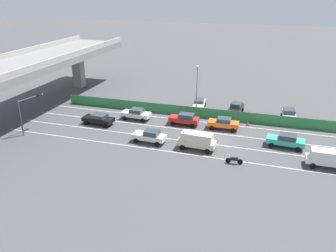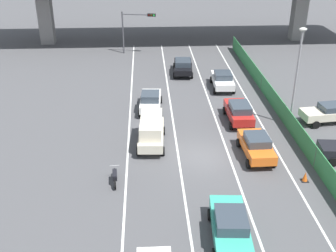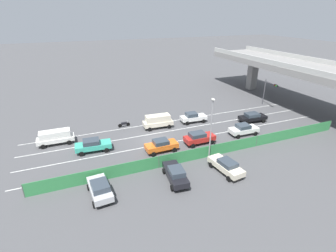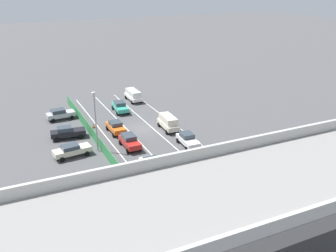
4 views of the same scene
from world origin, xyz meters
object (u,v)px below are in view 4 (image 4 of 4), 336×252
at_px(car_van_cream, 168,122).
at_px(traffic_light, 287,175).
at_px(car_taxi_teal, 120,106).
at_px(street_lamp, 95,116).
at_px(traffic_cone, 94,126).
at_px(car_sedan_red, 130,141).
at_px(parked_wagon_silver, 60,114).
at_px(car_van_white, 133,95).
at_px(car_taxi_orange, 116,127).
at_px(car_sedan_black, 199,177).
at_px(car_hatchback_white, 152,165).
at_px(parked_sedan_dark, 67,132).
at_px(parked_sedan_cream, 72,150).
at_px(car_sedan_white, 188,139).
at_px(motorcycle, 169,114).

relative_size(car_van_cream, traffic_light, 0.94).
xyz_separation_m(car_taxi_teal, car_van_cream, (-3.86, 10.49, 0.28)).
bearing_deg(street_lamp, traffic_cone, -101.10).
relative_size(car_sedan_red, parked_wagon_silver, 0.99).
bearing_deg(car_taxi_teal, street_lamp, 60.61).
bearing_deg(car_van_white, car_taxi_orange, 59.97).
xyz_separation_m(car_sedan_black, parked_wagon_silver, (9.79, -26.45, 0.06)).
relative_size(car_sedan_black, car_hatchback_white, 1.06).
height_order(car_sedan_red, parked_sedan_dark, parked_sedan_dark).
bearing_deg(car_sedan_red, parked_sedan_cream, -4.06).
distance_m(car_van_cream, traffic_cone, 11.12).
height_order(car_van_cream, car_sedan_white, car_van_cream).
distance_m(car_taxi_teal, car_hatchback_white, 21.71).
bearing_deg(car_van_cream, car_taxi_teal, -69.80).
bearing_deg(car_hatchback_white, car_van_white, -105.73).
relative_size(car_van_cream, traffic_cone, 7.11).
bearing_deg(car_hatchback_white, car_taxi_orange, -89.55).
xyz_separation_m(parked_wagon_silver, traffic_cone, (-3.78, 5.63, -0.63)).
distance_m(car_van_white, traffic_cone, 13.80).
relative_size(car_van_cream, parked_wagon_silver, 1.08).
bearing_deg(traffic_cone, car_taxi_orange, 127.13).
distance_m(car_van_cream, street_lamp, 12.12).
height_order(car_van_cream, parked_wagon_silver, car_van_cream).
bearing_deg(parked_sedan_dark, car_sedan_white, 146.34).
bearing_deg(car_van_white, car_taxi_teal, 48.45).
bearing_deg(parked_wagon_silver, traffic_cone, 123.86).
height_order(parked_wagon_silver, parked_sedan_cream, parked_wagon_silver).
bearing_deg(traffic_light, traffic_cone, -68.59).
xyz_separation_m(car_sedan_red, car_hatchback_white, (-0.04, 7.52, -0.04)).
xyz_separation_m(car_sedan_white, parked_sedan_cream, (14.56, -3.27, -0.02)).
bearing_deg(car_van_cream, parked_sedan_cream, 11.29).
xyz_separation_m(car_sedan_white, parked_wagon_silver, (13.41, -17.19, 0.03)).
bearing_deg(car_taxi_orange, car_sedan_red, 90.65).
bearing_deg(car_taxi_orange, car_taxi_teal, -112.32).
bearing_deg(car_van_cream, street_lamp, 13.35).
bearing_deg(car_sedan_red, car_van_cream, -154.47).
distance_m(car_taxi_orange, parked_wagon_silver, 10.79).
height_order(car_taxi_teal, car_sedan_black, car_taxi_teal).
distance_m(car_van_white, traffic_light, 38.09).
height_order(motorcycle, traffic_cone, motorcycle).
relative_size(motorcycle, parked_sedan_cream, 0.41).
relative_size(car_taxi_orange, car_hatchback_white, 0.97).
xyz_separation_m(car_sedan_red, traffic_cone, (2.49, -8.82, -0.64)).
bearing_deg(street_lamp, parked_sedan_cream, 4.12).
relative_size(car_taxi_teal, motorcycle, 2.41).
xyz_separation_m(car_hatchback_white, motorcycle, (-9.59, -15.86, -0.45)).
height_order(car_sedan_red, street_lamp, street_lamp).
height_order(car_hatchback_white, street_lamp, street_lamp).
distance_m(car_hatchback_white, street_lamp, 10.01).
xyz_separation_m(car_taxi_teal, car_hatchback_white, (3.31, 21.46, -0.02)).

